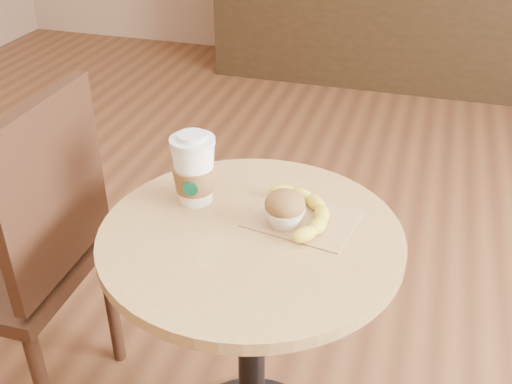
# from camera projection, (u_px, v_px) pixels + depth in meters

# --- Properties ---
(cafe_table) EXTENTS (0.69, 0.69, 0.75)m
(cafe_table) POSITION_uv_depth(u_px,v_px,m) (251.00, 306.00, 1.46)
(cafe_table) COLOR black
(cafe_table) RESTS_ON ground
(chair_left) EXTENTS (0.45, 0.45, 1.00)m
(chair_left) POSITION_uv_depth(u_px,v_px,m) (25.00, 254.00, 1.60)
(chair_left) COLOR black
(chair_left) RESTS_ON ground
(service_counter) EXTENTS (2.30, 0.65, 1.04)m
(service_counter) POSITION_uv_depth(u_px,v_px,m) (383.00, 2.00, 4.01)
(service_counter) COLOR black
(service_counter) RESTS_ON ground
(kraft_bag) EXTENTS (0.27, 0.22, 0.00)m
(kraft_bag) POSITION_uv_depth(u_px,v_px,m) (302.00, 219.00, 1.38)
(kraft_bag) COLOR #9F784D
(kraft_bag) RESTS_ON cafe_table
(coffee_cup) EXTENTS (0.11, 0.11, 0.18)m
(coffee_cup) POSITION_uv_depth(u_px,v_px,m) (194.00, 171.00, 1.41)
(coffee_cup) COLOR white
(coffee_cup) RESTS_ON cafe_table
(muffin) EXTENTS (0.09, 0.09, 0.08)m
(muffin) POSITION_uv_depth(u_px,v_px,m) (285.00, 209.00, 1.34)
(muffin) COLOR silver
(muffin) RESTS_ON kraft_bag
(banana) EXTENTS (0.25, 0.28, 0.03)m
(banana) POSITION_uv_depth(u_px,v_px,m) (298.00, 212.00, 1.37)
(banana) COLOR yellow
(banana) RESTS_ON kraft_bag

